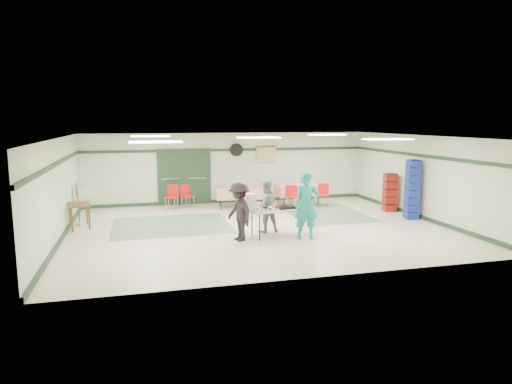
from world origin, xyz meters
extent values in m
plane|color=beige|center=(0.00, 0.00, 0.00)|extent=(11.00, 11.00, 0.00)
plane|color=silver|center=(0.00, 0.00, 2.70)|extent=(11.00, 11.00, 0.00)
plane|color=beige|center=(0.00, 4.50, 1.35)|extent=(11.00, 0.00, 11.00)
plane|color=beige|center=(0.00, -4.50, 1.35)|extent=(11.00, 0.00, 11.00)
plane|color=beige|center=(-5.50, 0.00, 1.35)|extent=(0.00, 9.00, 9.00)
plane|color=beige|center=(5.50, 0.00, 1.35)|extent=(0.00, 9.00, 9.00)
cube|color=#1D3520|center=(0.00, 4.47, 2.05)|extent=(11.00, 0.06, 0.10)
cube|color=#1D3520|center=(0.00, 4.47, 0.06)|extent=(11.00, 0.06, 0.12)
cube|color=#1D3520|center=(-5.47, 0.00, 2.05)|extent=(0.06, 9.00, 0.10)
cube|color=#1D3520|center=(-5.47, 0.00, 0.06)|extent=(0.06, 9.00, 0.12)
cube|color=#1D3520|center=(5.47, 0.00, 2.05)|extent=(0.06, 9.00, 0.10)
cube|color=#1D3520|center=(5.47, 0.00, 0.06)|extent=(0.06, 9.00, 0.12)
cube|color=gray|center=(-2.50, 1.00, 0.00)|extent=(3.50, 3.00, 0.01)
cube|color=gray|center=(2.80, 1.50, 0.00)|extent=(2.50, 3.50, 0.01)
cube|color=gray|center=(-2.20, 4.44, 1.05)|extent=(0.90, 0.06, 2.10)
cube|color=gray|center=(-1.25, 4.44, 1.05)|extent=(0.90, 0.06, 2.10)
cube|color=#1D3520|center=(-1.73, 4.42, 1.05)|extent=(2.00, 0.03, 2.15)
cylinder|color=black|center=(0.30, 4.44, 2.05)|extent=(0.50, 0.10, 0.50)
cube|color=beige|center=(1.50, 4.44, 1.85)|extent=(0.80, 0.02, 0.60)
cube|color=#A1A19D|center=(0.39, -1.05, 0.74)|extent=(1.86, 0.92, 0.04)
cylinder|color=black|center=(-0.35, -1.43, 0.36)|extent=(0.04, 0.04, 0.72)
cylinder|color=black|center=(1.19, -1.25, 0.36)|extent=(0.04, 0.04, 0.72)
cylinder|color=black|center=(-0.41, -0.85, 0.36)|extent=(0.04, 0.04, 0.72)
cylinder|color=black|center=(1.12, -0.68, 0.36)|extent=(0.04, 0.04, 0.72)
cube|color=silver|center=(1.00, -1.12, 0.77)|extent=(0.60, 0.48, 0.02)
cube|color=silver|center=(0.22, -0.99, 0.77)|extent=(0.68, 0.55, 0.02)
cube|color=silver|center=(-0.20, -1.12, 0.77)|extent=(0.68, 0.55, 0.02)
cube|color=black|center=(0.49, -1.05, 0.80)|extent=(0.53, 0.37, 0.08)
cube|color=white|center=(-0.49, -0.96, 0.98)|extent=(0.26, 0.25, 0.44)
imported|color=teal|center=(0.93, -1.53, 0.91)|extent=(0.72, 0.53, 1.82)
imported|color=gray|center=(0.07, -0.54, 0.76)|extent=(0.79, 0.64, 1.53)
imported|color=black|center=(-0.87, -1.27, 0.78)|extent=(0.85, 1.13, 1.56)
cube|color=red|center=(2.43, 3.27, 0.74)|extent=(1.74, 0.85, 0.05)
cube|color=red|center=(2.43, 3.27, 0.55)|extent=(1.74, 0.87, 0.40)
cylinder|color=black|center=(1.75, 2.94, 0.36)|extent=(0.04, 0.04, 0.72)
cylinder|color=black|center=(3.16, 3.04, 0.36)|extent=(0.04, 0.04, 0.72)
cylinder|color=black|center=(1.71, 3.50, 0.36)|extent=(0.04, 0.04, 0.72)
cylinder|color=black|center=(3.12, 3.60, 0.36)|extent=(0.04, 0.04, 0.72)
cube|color=red|center=(0.23, 3.27, 0.74)|extent=(1.95, 0.98, 0.05)
cube|color=red|center=(0.23, 3.27, 0.55)|extent=(1.95, 1.01, 0.40)
cylinder|color=black|center=(-0.58, 3.03, 0.36)|extent=(0.04, 0.04, 0.72)
cylinder|color=black|center=(0.99, 2.88, 0.36)|extent=(0.04, 0.04, 0.72)
cylinder|color=black|center=(-0.52, 3.65, 0.36)|extent=(0.04, 0.04, 0.72)
cylinder|color=black|center=(1.04, 3.51, 0.36)|extent=(0.04, 0.04, 0.72)
cube|color=red|center=(2.31, 2.62, 0.41)|extent=(0.40, 0.40, 0.04)
cube|color=red|center=(2.29, 2.79, 0.61)|extent=(0.37, 0.07, 0.37)
cylinder|color=silver|center=(2.17, 2.46, 0.20)|extent=(0.02, 0.02, 0.39)
cylinder|color=silver|center=(2.47, 2.48, 0.20)|extent=(0.02, 0.02, 0.39)
cylinder|color=silver|center=(2.15, 2.75, 0.20)|extent=(0.02, 0.02, 0.39)
cylinder|color=silver|center=(2.44, 2.78, 0.20)|extent=(0.02, 0.02, 0.39)
cube|color=red|center=(1.93, 2.62, 0.43)|extent=(0.47, 0.47, 0.04)
cube|color=red|center=(1.97, 2.79, 0.64)|extent=(0.39, 0.13, 0.39)
cylinder|color=silver|center=(1.74, 2.50, 0.20)|extent=(0.02, 0.02, 0.41)
cylinder|color=silver|center=(2.05, 2.43, 0.20)|extent=(0.02, 0.02, 0.41)
cylinder|color=silver|center=(1.81, 2.81, 0.20)|extent=(0.02, 0.02, 0.41)
cylinder|color=silver|center=(2.12, 2.74, 0.20)|extent=(0.02, 0.02, 0.41)
cube|color=red|center=(3.18, 2.62, 0.44)|extent=(0.52, 0.52, 0.04)
cube|color=red|center=(3.25, 2.78, 0.66)|extent=(0.38, 0.19, 0.40)
cylinder|color=silver|center=(2.97, 2.53, 0.21)|extent=(0.02, 0.02, 0.42)
cylinder|color=silver|center=(3.27, 2.41, 0.21)|extent=(0.02, 0.02, 0.42)
cylinder|color=silver|center=(3.09, 2.83, 0.21)|extent=(0.02, 0.02, 0.42)
cylinder|color=silver|center=(3.39, 2.71, 0.21)|extent=(0.02, 0.02, 0.42)
cube|color=red|center=(0.18, 2.62, 0.44)|extent=(0.43, 0.43, 0.04)
cube|color=red|center=(0.17, 2.80, 0.67)|extent=(0.41, 0.07, 0.40)
cylinder|color=silver|center=(0.03, 2.45, 0.21)|extent=(0.02, 0.02, 0.42)
cylinder|color=silver|center=(0.35, 2.47, 0.21)|extent=(0.02, 0.02, 0.42)
cylinder|color=silver|center=(0.01, 2.77, 0.21)|extent=(0.02, 0.02, 0.42)
cylinder|color=silver|center=(0.33, 2.79, 0.21)|extent=(0.02, 0.02, 0.42)
cube|color=red|center=(-1.70, 3.67, 0.44)|extent=(0.52, 0.52, 0.04)
cube|color=red|center=(-1.77, 3.83, 0.65)|extent=(0.38, 0.20, 0.40)
cylinder|color=silver|center=(-1.78, 3.46, 0.21)|extent=(0.02, 0.02, 0.42)
cylinder|color=silver|center=(-1.49, 3.59, 0.21)|extent=(0.02, 0.02, 0.42)
cylinder|color=silver|center=(-1.91, 3.75, 0.21)|extent=(0.02, 0.02, 0.42)
cylinder|color=silver|center=(-1.62, 3.88, 0.21)|extent=(0.02, 0.02, 0.42)
cube|color=red|center=(-2.30, 3.47, 0.46)|extent=(0.54, 0.54, 0.04)
cube|color=red|center=(-2.23, 3.64, 0.68)|extent=(0.40, 0.20, 0.41)
cylinder|color=silver|center=(-2.52, 3.38, 0.22)|extent=(0.02, 0.02, 0.44)
cylinder|color=silver|center=(-2.21, 3.25, 0.22)|extent=(0.02, 0.02, 0.44)
cylinder|color=silver|center=(-2.39, 3.69, 0.22)|extent=(0.02, 0.02, 0.44)
cylinder|color=silver|center=(-2.09, 3.56, 0.22)|extent=(0.02, 0.02, 0.44)
cube|color=navy|center=(5.15, -0.03, 0.96)|extent=(0.40, 0.40, 1.93)
cube|color=maroon|center=(5.15, 1.33, 0.66)|extent=(0.48, 0.48, 1.33)
cube|color=navy|center=(5.15, -0.01, 0.88)|extent=(0.46, 0.46, 1.77)
cube|color=brown|center=(-5.15, 1.30, 0.72)|extent=(0.75, 1.01, 0.05)
cube|color=brown|center=(-5.31, 0.89, 0.35)|extent=(0.05, 0.05, 0.70)
cube|color=brown|center=(-4.85, 0.98, 0.35)|extent=(0.05, 0.05, 0.70)
cube|color=brown|center=(-5.45, 1.63, 0.35)|extent=(0.05, 0.05, 0.70)
cube|color=brown|center=(-4.99, 1.72, 0.35)|extent=(0.05, 0.05, 0.70)
cube|color=#AEADA9|center=(-5.15, 2.67, 0.92)|extent=(0.52, 0.48, 0.35)
cylinder|color=brown|center=(-5.23, 1.81, 0.67)|extent=(0.06, 0.21, 1.29)
camera|label=1|loc=(-3.42, -12.83, 3.17)|focal=32.00mm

